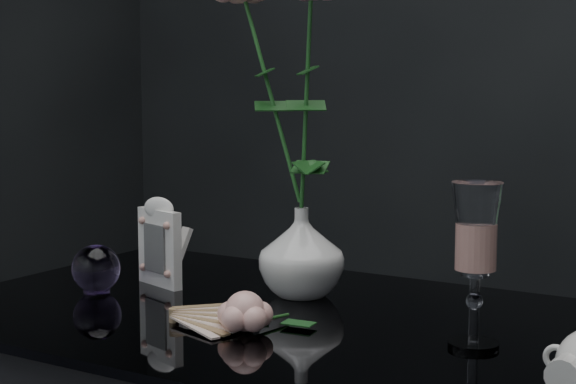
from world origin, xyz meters
The scene contains 7 objects.
vase centered at (-0.08, 0.15, 0.83)m, with size 0.12×0.12×0.13m, color white.
wine_glass centered at (0.22, 0.04, 0.86)m, with size 0.06×0.06×0.19m, color white, non-canonical shape.
picture_frame centered at (-0.30, 0.09, 0.83)m, with size 0.10×0.08×0.14m, color white, non-canonical shape.
paperweight centered at (-0.35, 0.01, 0.80)m, with size 0.07×0.07×0.07m, color #8A6BAF, non-canonical shape.
paper_fan centered at (-0.15, -0.06, 0.77)m, with size 0.21×0.16×0.02m, color beige, non-canonical shape.
loose_rose centered at (-0.04, -0.05, 0.79)m, with size 0.12×0.15×0.05m, color #FFB0A4, non-canonical shape.
roses centered at (-0.10, 0.15, 1.09)m, with size 0.22×0.12×0.42m.
Camera 1 is at (0.55, -0.93, 1.06)m, focal length 55.00 mm.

